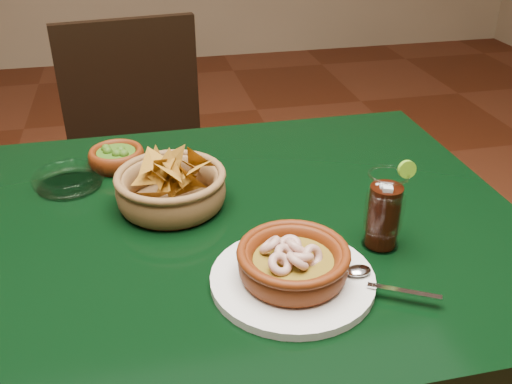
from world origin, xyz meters
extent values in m
cube|color=black|center=(0.00, 0.00, 0.73)|extent=(1.20, 0.80, 0.04)
cylinder|color=black|center=(0.54, 0.34, 0.35)|extent=(0.06, 0.06, 0.71)
cube|color=black|center=(-0.02, 0.64, 0.45)|extent=(0.47, 0.47, 0.04)
cylinder|color=black|center=(-0.18, 0.44, 0.22)|extent=(0.04, 0.04, 0.45)
cylinder|color=black|center=(0.18, 0.49, 0.22)|extent=(0.04, 0.04, 0.45)
cylinder|color=black|center=(-0.23, 0.79, 0.22)|extent=(0.04, 0.04, 0.45)
cylinder|color=black|center=(0.13, 0.84, 0.22)|extent=(0.04, 0.04, 0.45)
cube|color=black|center=(-0.05, 0.83, 0.69)|extent=(0.40, 0.08, 0.44)
cylinder|color=silver|center=(0.16, -0.19, 0.76)|extent=(0.24, 0.24, 0.01)
cylinder|color=#4F1C07|center=(0.16, -0.19, 0.77)|extent=(0.14, 0.14, 0.01)
torus|color=#4F1C07|center=(0.16, -0.19, 0.78)|extent=(0.18, 0.18, 0.04)
torus|color=#4F1C07|center=(0.16, -0.19, 0.80)|extent=(0.16, 0.16, 0.01)
cylinder|color=brown|center=(0.16, -0.19, 0.79)|extent=(0.12, 0.12, 0.01)
torus|color=tan|center=(0.18, -0.19, 0.80)|extent=(0.04, 0.04, 0.04)
torus|color=tan|center=(0.16, -0.17, 0.80)|extent=(0.04, 0.04, 0.04)
torus|color=tan|center=(0.16, -0.17, 0.80)|extent=(0.05, 0.05, 0.03)
torus|color=tan|center=(0.13, -0.16, 0.80)|extent=(0.05, 0.04, 0.04)
torus|color=tan|center=(0.15, -0.19, 0.80)|extent=(0.05, 0.05, 0.03)
torus|color=tan|center=(0.13, -0.21, 0.80)|extent=(0.05, 0.05, 0.04)
torus|color=tan|center=(0.16, -0.21, 0.80)|extent=(0.05, 0.05, 0.04)
torus|color=tan|center=(0.17, -0.20, 0.80)|extent=(0.05, 0.05, 0.03)
cube|color=silver|center=(0.30, -0.26, 0.77)|extent=(0.09, 0.06, 0.00)
ellipsoid|color=silver|center=(0.25, -0.20, 0.77)|extent=(0.04, 0.03, 0.01)
cylinder|color=brown|center=(0.01, 0.07, 0.75)|extent=(0.17, 0.17, 0.01)
torus|color=brown|center=(0.01, 0.07, 0.78)|extent=(0.23, 0.23, 0.06)
torus|color=brown|center=(0.01, 0.07, 0.81)|extent=(0.19, 0.19, 0.01)
cone|color=#9D6719|center=(-0.01, 0.12, 0.81)|extent=(0.05, 0.08, 0.09)
cone|color=#9D6719|center=(0.06, 0.08, 0.83)|extent=(0.09, 0.06, 0.08)
cone|color=#9D6719|center=(-0.01, 0.06, 0.81)|extent=(0.07, 0.10, 0.07)
cone|color=#9D6719|center=(-0.03, 0.08, 0.81)|extent=(0.08, 0.09, 0.05)
cone|color=#9D6719|center=(-0.02, 0.08, 0.84)|extent=(0.08, 0.07, 0.05)
cone|color=#9D6719|center=(0.01, 0.07, 0.81)|extent=(0.07, 0.08, 0.07)
cone|color=#9D6719|center=(0.05, 0.09, 0.80)|extent=(0.09, 0.08, 0.06)
cone|color=#9D6719|center=(0.04, 0.05, 0.81)|extent=(0.07, 0.07, 0.08)
cone|color=#9D6719|center=(0.01, 0.07, 0.81)|extent=(0.08, 0.07, 0.09)
cone|color=#9D6719|center=(0.02, 0.06, 0.80)|extent=(0.08, 0.10, 0.06)
cone|color=#9D6719|center=(0.05, 0.05, 0.83)|extent=(0.08, 0.07, 0.05)
cone|color=#9D6719|center=(0.00, 0.06, 0.83)|extent=(0.08, 0.05, 0.07)
cone|color=#9D6719|center=(0.01, 0.06, 0.80)|extent=(0.09, 0.06, 0.08)
cone|color=#9D6719|center=(-0.03, 0.02, 0.80)|extent=(0.10, 0.07, 0.07)
cone|color=#9D6719|center=(0.04, 0.08, 0.82)|extent=(0.07, 0.09, 0.07)
cone|color=#9D6719|center=(0.01, 0.04, 0.83)|extent=(0.06, 0.08, 0.06)
cone|color=#9D6719|center=(-0.01, 0.06, 0.82)|extent=(0.07, 0.07, 0.07)
cone|color=#9D6719|center=(0.01, 0.07, 0.81)|extent=(0.05, 0.10, 0.09)
cone|color=#9D6719|center=(-0.01, 0.05, 0.80)|extent=(0.06, 0.10, 0.08)
cone|color=#9D6719|center=(0.02, 0.06, 0.82)|extent=(0.05, 0.09, 0.08)
cone|color=#9D6719|center=(0.00, 0.07, 0.80)|extent=(0.10, 0.07, 0.08)
cone|color=#9D6719|center=(0.02, 0.08, 0.83)|extent=(0.05, 0.08, 0.09)
cone|color=#9D6719|center=(0.03, 0.07, 0.79)|extent=(0.08, 0.05, 0.07)
cone|color=#9D6719|center=(-0.01, 0.07, 0.83)|extent=(0.09, 0.06, 0.09)
cylinder|color=#4F1C07|center=(-0.09, 0.25, 0.75)|extent=(0.09, 0.09, 0.01)
torus|color=#4F1C07|center=(-0.09, 0.25, 0.77)|extent=(0.13, 0.13, 0.04)
cylinder|color=#21430C|center=(-0.09, 0.25, 0.78)|extent=(0.08, 0.08, 0.01)
sphere|color=#21430C|center=(-0.08, 0.24, 0.78)|extent=(0.02, 0.02, 0.02)
sphere|color=#21430C|center=(-0.08, 0.23, 0.78)|extent=(0.02, 0.02, 0.02)
sphere|color=#21430C|center=(-0.10, 0.25, 0.78)|extent=(0.02, 0.02, 0.02)
sphere|color=#21430C|center=(-0.11, 0.26, 0.78)|extent=(0.02, 0.02, 0.02)
sphere|color=#21430C|center=(-0.07, 0.23, 0.78)|extent=(0.02, 0.02, 0.02)
cylinder|color=white|center=(0.32, -0.12, 0.75)|extent=(0.06, 0.06, 0.01)
torus|color=white|center=(0.32, -0.12, 0.81)|extent=(0.13, 0.13, 0.07)
cylinder|color=black|center=(0.32, -0.12, 0.80)|extent=(0.05, 0.05, 0.10)
cube|color=silver|center=(0.31, -0.12, 0.85)|extent=(0.02, 0.02, 0.02)
cube|color=silver|center=(0.32, -0.13, 0.84)|extent=(0.02, 0.02, 0.02)
cube|color=silver|center=(0.31, -0.11, 0.85)|extent=(0.02, 0.02, 0.02)
cube|color=silver|center=(0.33, -0.12, 0.84)|extent=(0.02, 0.02, 0.02)
cube|color=silver|center=(0.31, -0.13, 0.85)|extent=(0.02, 0.02, 0.02)
torus|color=white|center=(0.32, -0.12, 0.88)|extent=(0.06, 0.06, 0.00)
cylinder|color=#67A81C|center=(0.35, -0.12, 0.88)|extent=(0.03, 0.01, 0.03)
cylinder|color=white|center=(-0.18, 0.18, 0.75)|extent=(0.12, 0.12, 0.01)
torus|color=white|center=(-0.18, 0.18, 0.77)|extent=(0.14, 0.14, 0.03)
camera|label=1|loc=(-0.04, -0.81, 1.27)|focal=40.00mm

